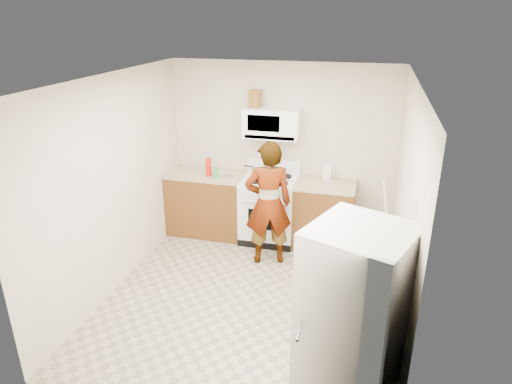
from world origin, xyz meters
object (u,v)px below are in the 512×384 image
(gas_range, at_px, (269,208))
(person, at_px, (268,204))
(kettle, at_px, (327,173))
(saucepan, at_px, (259,169))
(fridge, at_px, (354,329))
(microwave, at_px, (272,123))

(gas_range, bearing_deg, person, -78.63)
(kettle, height_order, saucepan, kettle)
(fridge, height_order, saucepan, fridge)
(kettle, bearing_deg, person, -143.03)
(fridge, relative_size, saucepan, 8.47)
(person, height_order, saucepan, person)
(gas_range, distance_m, microwave, 1.22)
(fridge, relative_size, kettle, 10.53)
(kettle, bearing_deg, gas_range, -179.67)
(gas_range, relative_size, person, 0.68)
(person, bearing_deg, gas_range, -97.38)
(microwave, bearing_deg, fridge, -66.40)
(microwave, distance_m, saucepan, 0.72)
(person, relative_size, saucepan, 8.25)
(microwave, bearing_deg, saucepan, 174.40)
(gas_range, distance_m, person, 0.72)
(gas_range, bearing_deg, fridge, -65.48)
(microwave, relative_size, kettle, 4.71)
(microwave, bearing_deg, person, -80.53)
(microwave, bearing_deg, kettle, 6.51)
(gas_range, height_order, person, person)
(gas_range, xyz_separation_m, fridge, (1.32, -2.89, 0.36))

